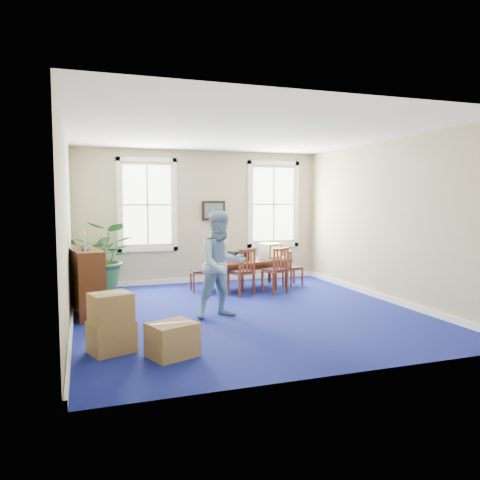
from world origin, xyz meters
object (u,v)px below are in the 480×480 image
object	(u,v)px
crt_tv	(270,251)
chair_near_left	(241,272)
man	(221,264)
credenza	(85,279)
potted_plant	(104,257)
conference_table	(248,274)
cardboard_boxes	(127,318)

from	to	relation	value
crt_tv	chair_near_left	world-z (taller)	crt_tv
crt_tv	chair_near_left	xyz separation A→B (m)	(-0.95, -0.69, -0.33)
chair_near_left	man	distance (m)	1.96
credenza	crt_tv	bearing A→B (deg)	8.48
man	potted_plant	size ratio (longest dim) A/B	1.18
man	credenza	xyz separation A→B (m)	(-2.23, 1.08, -0.31)
man	conference_table	bearing A→B (deg)	50.84
man	cardboard_boxes	distance (m)	2.15
man	potted_plant	distance (m)	3.42
credenza	potted_plant	size ratio (longest dim) A/B	1.00
credenza	man	bearing A→B (deg)	-34.85
crt_tv	man	size ratio (longest dim) A/B	0.24
conference_table	cardboard_boxes	size ratio (longest dim) A/B	1.29
credenza	cardboard_boxes	distance (m)	2.36
conference_table	chair_near_left	world-z (taller)	chair_near_left
crt_tv	credenza	bearing A→B (deg)	177.33
chair_near_left	credenza	world-z (taller)	credenza
man	potted_plant	bearing A→B (deg)	112.25
potted_plant	cardboard_boxes	xyz separation A→B (m)	(0.10, -4.12, -0.35)
crt_tv	potted_plant	distance (m)	3.73
crt_tv	chair_near_left	size ratio (longest dim) A/B	0.44
crt_tv	potted_plant	world-z (taller)	potted_plant
credenza	chair_near_left	bearing A→B (deg)	1.77
chair_near_left	credenza	xyz separation A→B (m)	(-3.16, -0.60, 0.11)
chair_near_left	man	world-z (taller)	man
conference_table	cardboard_boxes	world-z (taller)	cardboard_boxes
conference_table	man	distance (m)	2.74
conference_table	crt_tv	distance (m)	0.76
crt_tv	potted_plant	xyz separation A→B (m)	(-3.69, 0.53, -0.05)
chair_near_left	credenza	bearing A→B (deg)	-8.50
man	credenza	size ratio (longest dim) A/B	1.18
cardboard_boxes	potted_plant	bearing A→B (deg)	91.38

